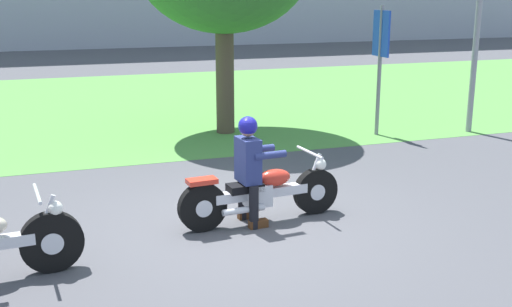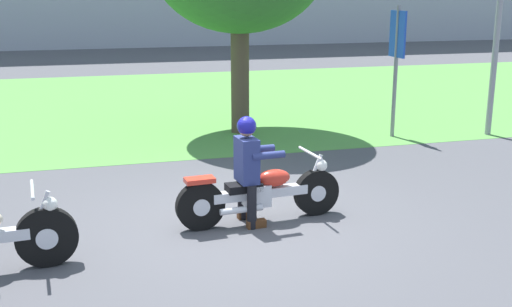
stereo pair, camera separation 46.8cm
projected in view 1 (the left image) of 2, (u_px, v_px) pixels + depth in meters
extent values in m
plane|color=#4C4C51|center=(239.00, 221.00, 7.98)|extent=(120.00, 120.00, 0.00)
cube|color=#549342|center=(134.00, 104.00, 16.34)|extent=(60.00, 12.00, 0.01)
cylinder|color=black|center=(315.00, 191.00, 8.22)|extent=(0.62, 0.17, 0.61)
cylinder|color=silver|center=(315.00, 191.00, 8.22)|extent=(0.22, 0.16, 0.21)
cylinder|color=black|center=(202.00, 207.00, 7.60)|extent=(0.62, 0.17, 0.61)
cylinder|color=silver|center=(202.00, 207.00, 7.60)|extent=(0.22, 0.16, 0.21)
cube|color=silver|center=(261.00, 193.00, 7.89)|extent=(1.26, 0.24, 0.12)
cube|color=silver|center=(258.00, 195.00, 7.88)|extent=(0.34, 0.27, 0.28)
ellipsoid|color=red|center=(274.00, 178.00, 7.92)|extent=(0.46, 0.28, 0.22)
cube|color=black|center=(245.00, 187.00, 7.78)|extent=(0.46, 0.28, 0.10)
cube|color=red|center=(202.00, 181.00, 7.52)|extent=(0.38, 0.23, 0.06)
cylinder|color=silver|center=(313.00, 173.00, 8.14)|extent=(0.26, 0.07, 0.53)
cylinder|color=silver|center=(310.00, 152.00, 8.04)|extent=(0.09, 0.66, 0.04)
sphere|color=white|center=(320.00, 164.00, 8.15)|extent=(0.16, 0.16, 0.16)
cylinder|color=silver|center=(244.00, 210.00, 7.68)|extent=(0.55, 0.12, 0.08)
cylinder|color=black|center=(243.00, 199.00, 8.01)|extent=(0.12, 0.12, 0.55)
cube|color=#593319|center=(247.00, 215.00, 8.09)|extent=(0.25, 0.12, 0.10)
cylinder|color=black|center=(254.00, 207.00, 7.69)|extent=(0.12, 0.12, 0.55)
cube|color=#593319|center=(258.00, 224.00, 7.77)|extent=(0.25, 0.12, 0.10)
cube|color=navy|center=(248.00, 160.00, 7.71)|extent=(0.25, 0.40, 0.56)
cylinder|color=navy|center=(259.00, 149.00, 7.92)|extent=(0.43, 0.12, 0.09)
cylinder|color=navy|center=(270.00, 155.00, 7.62)|extent=(0.43, 0.12, 0.09)
sphere|color=tan|center=(248.00, 128.00, 7.61)|extent=(0.20, 0.20, 0.20)
sphere|color=navy|center=(248.00, 126.00, 7.60)|extent=(0.24, 0.24, 0.24)
cylinder|color=black|center=(52.00, 242.00, 6.49)|extent=(0.66, 0.17, 0.65)
cylinder|color=silver|center=(52.00, 242.00, 6.49)|extent=(0.24, 0.16, 0.23)
cylinder|color=silver|center=(45.00, 220.00, 6.41)|extent=(0.26, 0.07, 0.53)
cylinder|color=silver|center=(37.00, 194.00, 6.32)|extent=(0.09, 0.66, 0.04)
sphere|color=white|center=(55.00, 208.00, 6.43)|extent=(0.16, 0.16, 0.16)
cylinder|color=brown|center=(225.00, 80.00, 12.78)|extent=(0.37, 0.37, 2.21)
cylinder|color=gray|center=(479.00, 9.00, 12.50)|extent=(0.12, 0.12, 5.03)
cylinder|color=gray|center=(379.00, 71.00, 12.53)|extent=(0.08, 0.08, 2.60)
cube|color=#1E47B2|center=(381.00, 34.00, 12.34)|extent=(0.04, 0.60, 0.90)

